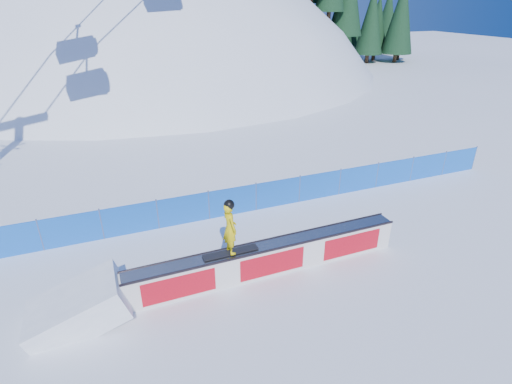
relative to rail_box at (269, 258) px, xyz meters
name	(u,v)px	position (x,y,z in m)	size (l,w,h in m)	color
ground	(334,265)	(2.17, -0.45, -0.53)	(160.00, 160.00, 0.00)	white
snow_hill	(165,203)	(2.17, 41.55, -18.53)	(64.00, 64.00, 64.00)	white
safety_fence	(278,193)	(2.17, 4.05, 0.07)	(22.05, 0.05, 1.30)	blue
rail_box	(269,258)	(0.00, 0.00, 0.00)	(9.02, 0.70, 1.08)	silver
snow_ramp	(81,320)	(-5.63, -0.04, -0.53)	(2.52, 1.68, 0.95)	white
snowboarder	(230,228)	(-1.26, -0.01, 1.42)	(1.71, 0.65, 1.78)	black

